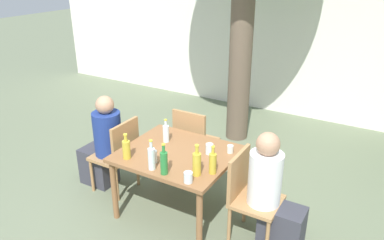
{
  "coord_description": "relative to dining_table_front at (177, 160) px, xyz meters",
  "views": [
    {
      "loc": [
        1.84,
        -2.86,
        2.55
      ],
      "look_at": [
        0.0,
        0.3,
        0.97
      ],
      "focal_mm": 35.0,
      "sensor_mm": 36.0,
      "label": 1
    }
  ],
  "objects": [
    {
      "name": "water_bottle_4",
      "position": [
        -0.24,
        0.15,
        0.19
      ],
      "size": [
        0.07,
        0.07,
        0.26
      ],
      "color": "silver",
      "rests_on": "dining_table_front"
    },
    {
      "name": "cafe_building_wall",
      "position": [
        0.0,
        3.41,
        0.76
      ],
      "size": [
        10.0,
        0.08,
        2.8
      ],
      "color": "white",
      "rests_on": "ground_plane"
    },
    {
      "name": "green_bottle_5",
      "position": [
        0.12,
        -0.41,
        0.2
      ],
      "size": [
        0.07,
        0.07,
        0.31
      ],
      "color": "#287A38",
      "rests_on": "dining_table_front"
    },
    {
      "name": "person_seated_0",
      "position": [
        -1.04,
        -0.0,
        -0.12
      ],
      "size": [
        0.56,
        0.32,
        1.16
      ],
      "rotation": [
        0.0,
        0.0,
        -1.57
      ],
      "color": "#383842",
      "rests_on": "ground_plane"
    },
    {
      "name": "drinking_glass_1",
      "position": [
        0.38,
        -0.42,
        0.13
      ],
      "size": [
        0.08,
        0.08,
        0.1
      ],
      "color": "silver",
      "rests_on": "dining_table_front"
    },
    {
      "name": "drinking_glass_3",
      "position": [
        0.47,
        0.27,
        0.13
      ],
      "size": [
        0.06,
        0.06,
        0.08
      ],
      "color": "silver",
      "rests_on": "dining_table_front"
    },
    {
      "name": "dining_table_front",
      "position": [
        0.0,
        0.0,
        0.0
      ],
      "size": [
        1.13,
        0.99,
        0.72
      ],
      "color": "brown",
      "rests_on": "ground_plane"
    },
    {
      "name": "water_bottle_3",
      "position": [
        -0.03,
        -0.4,
        0.2
      ],
      "size": [
        0.07,
        0.07,
        0.3
      ],
      "color": "silver",
      "rests_on": "dining_table_front"
    },
    {
      "name": "oil_cruet_2",
      "position": [
        -0.37,
        -0.36,
        0.19
      ],
      "size": [
        0.08,
        0.08,
        0.27
      ],
      "color": "gold",
      "rests_on": "dining_table_front"
    },
    {
      "name": "person_seated_1",
      "position": [
        1.04,
        -0.0,
        -0.12
      ],
      "size": [
        0.55,
        0.31,
        1.17
      ],
      "rotation": [
        0.0,
        0.0,
        1.57
      ],
      "color": "#383842",
      "rests_on": "ground_plane"
    },
    {
      "name": "oil_cruet_1",
      "position": [
        0.5,
        -0.18,
        0.19
      ],
      "size": [
        0.07,
        0.07,
        0.28
      ],
      "color": "gold",
      "rests_on": "dining_table_front"
    },
    {
      "name": "oil_cruet_0",
      "position": [
        0.39,
        -0.28,
        0.2
      ],
      "size": [
        0.08,
        0.08,
        0.31
      ],
      "color": "gold",
      "rests_on": "dining_table_front"
    },
    {
      "name": "patio_chair_2",
      "position": [
        -0.23,
        0.73,
        -0.13
      ],
      "size": [
        0.44,
        0.44,
        0.9
      ],
      "rotation": [
        0.0,
        0.0,
        3.14
      ],
      "color": "#A87A4C",
      "rests_on": "ground_plane"
    },
    {
      "name": "ground_plane",
      "position": [
        0.0,
        0.0,
        -0.64
      ],
      "size": [
        30.0,
        30.0,
        0.0
      ],
      "primitive_type": "plane",
      "color": "#667056"
    },
    {
      "name": "patio_chair_1",
      "position": [
        0.8,
        0.0,
        -0.13
      ],
      "size": [
        0.44,
        0.44,
        0.9
      ],
      "rotation": [
        0.0,
        0.0,
        1.57
      ],
      "color": "#A87A4C",
      "rests_on": "ground_plane"
    },
    {
      "name": "drinking_glass_2",
      "position": [
        0.3,
        0.14,
        0.14
      ],
      "size": [
        0.08,
        0.08,
        0.11
      ],
      "color": "silver",
      "rests_on": "dining_table_front"
    },
    {
      "name": "patio_chair_0",
      "position": [
        -0.8,
        0.0,
        -0.13
      ],
      "size": [
        0.44,
        0.44,
        0.9
      ],
      "rotation": [
        0.0,
        0.0,
        -1.57
      ],
      "color": "#A87A4C",
      "rests_on": "ground_plane"
    },
    {
      "name": "drinking_glass_0",
      "position": [
        -0.09,
        -0.29,
        0.15
      ],
      "size": [
        0.07,
        0.07,
        0.12
      ],
      "color": "white",
      "rests_on": "dining_table_front"
    }
  ]
}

